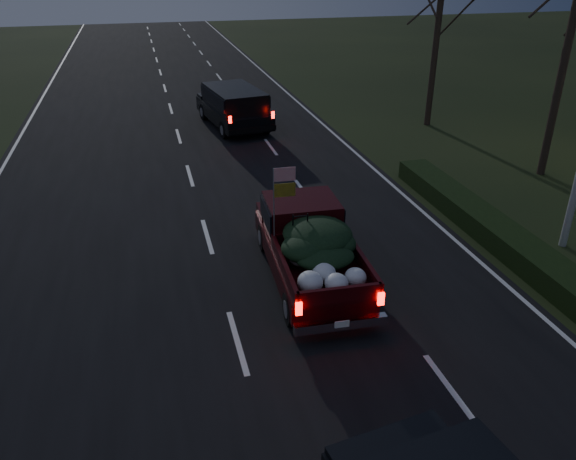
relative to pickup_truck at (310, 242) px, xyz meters
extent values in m
plane|color=black|center=(-2.20, -2.16, -0.98)|extent=(120.00, 120.00, 0.00)
cube|color=black|center=(-2.20, -2.16, -0.97)|extent=(14.00, 120.00, 0.02)
cube|color=black|center=(5.60, 0.84, -0.68)|extent=(1.00, 10.00, 0.60)
cylinder|color=black|center=(10.30, 4.84, 3.27)|extent=(0.28, 0.28, 8.50)
cylinder|color=black|center=(9.30, 11.84, 2.52)|extent=(0.28, 0.28, 7.00)
cube|color=#33070A|center=(0.00, 0.02, -0.41)|extent=(2.15, 4.91, 0.53)
cube|color=#33070A|center=(0.04, 0.89, 0.32)|extent=(1.86, 1.63, 0.87)
cube|color=black|center=(0.04, 0.89, 0.41)|extent=(1.95, 1.53, 0.53)
cube|color=#33070A|center=(-0.06, -1.23, -0.12)|extent=(1.91, 2.78, 0.06)
ellipsoid|color=black|center=(0.01, -0.75, 0.32)|extent=(1.62, 1.81, 0.58)
cylinder|color=gray|center=(-0.87, 0.06, 0.99)|extent=(0.03, 0.03, 1.93)
cube|color=red|center=(-0.61, 0.05, 1.79)|extent=(0.50, 0.04, 0.33)
cube|color=gold|center=(-0.61, 0.05, 1.41)|extent=(0.50, 0.04, 0.33)
cube|color=black|center=(0.43, 13.81, -0.32)|extent=(2.87, 5.38, 0.64)
cube|color=black|center=(0.47, 13.55, 0.40)|extent=(2.54, 3.99, 0.85)
cube|color=black|center=(0.47, 13.55, 0.49)|extent=(2.63, 3.90, 0.51)
camera|label=1|loc=(-3.55, -11.57, 6.35)|focal=35.00mm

